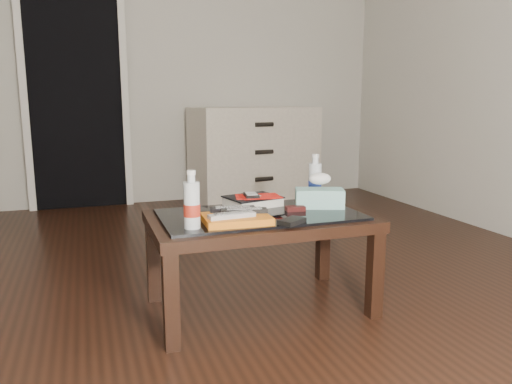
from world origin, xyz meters
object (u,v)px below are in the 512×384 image
coffee_table (260,227)px  water_bottle_left (192,199)px  tissue_box (319,198)px  dresser (255,154)px  textbook (253,201)px  water_bottle_right (315,177)px

coffee_table → water_bottle_left: size_ratio=4.20×
coffee_table → tissue_box: (0.32, 0.03, 0.11)m
dresser → tissue_box: size_ratio=5.49×
dresser → textbook: size_ratio=5.05×
textbook → water_bottle_left: 0.51m
water_bottle_left → water_bottle_right: same height
water_bottle_left → coffee_table: bearing=24.7°
textbook → water_bottle_left: bearing=-151.8°
dresser → tissue_box: (-0.49, -2.39, 0.06)m
coffee_table → water_bottle_left: bearing=-155.3°
tissue_box → water_bottle_left: bearing=-143.7°
textbook → tissue_box: size_ratio=1.09×
water_bottle_left → water_bottle_right: 0.81m
coffee_table → textbook: size_ratio=4.00×
water_bottle_right → tissue_box: size_ratio=1.03×
water_bottle_left → tissue_box: bearing=16.0°
coffee_table → textbook: (0.02, 0.17, 0.09)m
textbook → water_bottle_right: 0.37m
water_bottle_left → tissue_box: 0.70m
textbook → tissue_box: (0.29, -0.14, 0.02)m
coffee_table → tissue_box: 0.34m
coffee_table → dresser: dresser is taller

